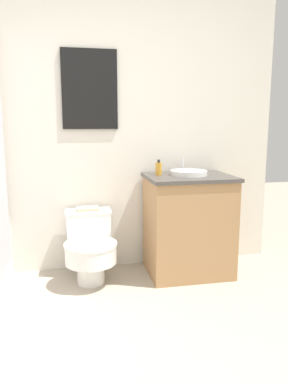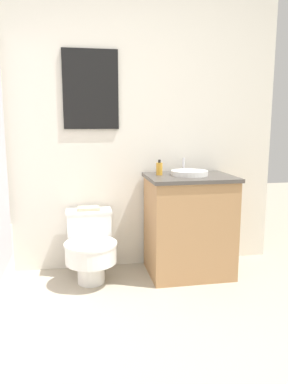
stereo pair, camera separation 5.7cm
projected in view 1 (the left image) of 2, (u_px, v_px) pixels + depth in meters
The scene contains 6 objects.
wall_back at pixel (81, 126), 3.16m from camera, with size 3.46×0.07×2.50m.
toilet at pixel (90, 246), 3.04m from camera, with size 0.41×0.56×0.56m.
vanity at pixel (188, 225), 3.17m from camera, with size 0.71×0.56×0.85m.
sink at pixel (189, 173), 3.12m from camera, with size 0.31×0.34×0.13m.
soap_bottle at pixel (159, 169), 3.12m from camera, with size 0.05×0.05×0.13m.
book_on_tank at pixel (88, 209), 3.13m from camera, with size 0.18×0.13×0.02m.
Camera 1 is at (-0.12, -1.33, 1.28)m, focal length 35.00 mm.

